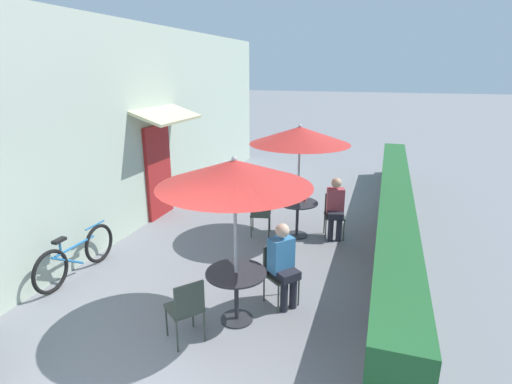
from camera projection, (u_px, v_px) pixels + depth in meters
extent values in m
cube|color=#B2C1AD|center=(163.00, 122.00, 9.34)|extent=(0.24, 11.82, 4.20)
cube|color=maroon|center=(159.00, 172.00, 9.07)|extent=(0.08, 0.96, 2.10)
cube|color=beige|center=(167.00, 114.00, 8.59)|extent=(0.78, 1.80, 0.30)
cube|color=gray|center=(392.00, 224.00, 8.24)|extent=(0.44, 10.82, 0.45)
cube|color=#235B2D|center=(395.00, 201.00, 8.09)|extent=(0.60, 10.28, 0.56)
cylinder|color=#28282D|center=(237.00, 319.00, 5.47)|extent=(0.44, 0.44, 0.02)
cylinder|color=#28282D|center=(236.00, 296.00, 5.37)|extent=(0.06, 0.06, 0.71)
cylinder|color=#28282D|center=(236.00, 273.00, 5.26)|extent=(0.81, 0.81, 0.02)
cylinder|color=#B7B7BC|center=(236.00, 246.00, 5.15)|extent=(0.04, 0.04, 2.19)
cone|color=red|center=(234.00, 173.00, 4.86)|extent=(1.94, 1.94, 0.33)
sphere|color=#B7B7BC|center=(234.00, 159.00, 4.81)|extent=(0.07, 0.07, 0.07)
cube|color=#384238|center=(184.00, 308.00, 4.96)|extent=(0.56, 0.56, 0.04)
cube|color=#384238|center=(190.00, 300.00, 4.74)|extent=(0.26, 0.31, 0.42)
cylinder|color=#384238|center=(193.00, 312.00, 5.26)|extent=(0.02, 0.02, 0.45)
cylinder|color=#384238|center=(166.00, 321.00, 5.07)|extent=(0.02, 0.02, 0.45)
cylinder|color=#384238|center=(204.00, 326.00, 4.97)|extent=(0.02, 0.02, 0.45)
cylinder|color=#384238|center=(177.00, 336.00, 4.78)|extent=(0.02, 0.02, 0.45)
cube|color=#384238|center=(281.00, 276.00, 5.72)|extent=(0.56, 0.56, 0.04)
cube|color=#384238|center=(274.00, 258.00, 5.81)|extent=(0.26, 0.31, 0.42)
cylinder|color=#384238|center=(278.00, 299.00, 5.55)|extent=(0.02, 0.02, 0.45)
cylinder|color=#384238|center=(299.00, 292.00, 5.74)|extent=(0.02, 0.02, 0.45)
cylinder|color=#384238|center=(264.00, 288.00, 5.84)|extent=(0.02, 0.02, 0.45)
cylinder|color=#384238|center=(284.00, 281.00, 6.03)|extent=(0.02, 0.02, 0.45)
cylinder|color=#23232D|center=(284.00, 296.00, 5.60)|extent=(0.11, 0.11, 0.47)
cylinder|color=#23232D|center=(293.00, 293.00, 5.68)|extent=(0.11, 0.11, 0.47)
cube|color=#23232D|center=(285.00, 273.00, 5.63)|extent=(0.47, 0.46, 0.12)
cube|color=teal|center=(281.00, 254.00, 5.64)|extent=(0.39, 0.40, 0.50)
sphere|color=beige|center=(282.00, 231.00, 5.52)|extent=(0.20, 0.20, 0.20)
cylinder|color=#28282D|center=(297.00, 235.00, 8.22)|extent=(0.44, 0.44, 0.02)
cylinder|color=#28282D|center=(297.00, 219.00, 8.12)|extent=(0.06, 0.06, 0.71)
cylinder|color=#28282D|center=(298.00, 203.00, 8.02)|extent=(0.81, 0.81, 0.02)
cylinder|color=#B7B7BC|center=(298.00, 185.00, 7.90)|extent=(0.04, 0.04, 2.19)
cone|color=red|center=(300.00, 135.00, 7.61)|extent=(1.94, 1.94, 0.33)
sphere|color=#B7B7BC|center=(300.00, 126.00, 7.56)|extent=(0.07, 0.07, 0.07)
cube|color=#384238|center=(334.00, 216.00, 8.03)|extent=(0.48, 0.48, 0.04)
cube|color=#384238|center=(334.00, 203.00, 8.14)|extent=(0.38, 0.11, 0.42)
cylinder|color=#384238|center=(326.00, 230.00, 7.94)|extent=(0.02, 0.02, 0.45)
cylinder|color=#384238|center=(344.00, 230.00, 7.91)|extent=(0.02, 0.02, 0.45)
cylinder|color=#384238|center=(324.00, 223.00, 8.28)|extent=(0.02, 0.02, 0.45)
cylinder|color=#384238|center=(342.00, 224.00, 8.25)|extent=(0.02, 0.02, 0.45)
cylinder|color=#23232D|center=(331.00, 229.00, 7.93)|extent=(0.11, 0.11, 0.47)
cylinder|color=#23232D|center=(339.00, 230.00, 7.91)|extent=(0.11, 0.11, 0.47)
cube|color=#23232D|center=(335.00, 214.00, 7.92)|extent=(0.37, 0.42, 0.12)
cube|color=#AD424C|center=(335.00, 200.00, 7.95)|extent=(0.38, 0.29, 0.50)
sphere|color=tan|center=(337.00, 183.00, 7.82)|extent=(0.20, 0.20, 0.20)
cube|color=#384238|center=(261.00, 214.00, 8.16)|extent=(0.48, 0.48, 0.04)
cube|color=#384238|center=(260.00, 207.00, 7.92)|extent=(0.38, 0.11, 0.42)
cylinder|color=#384238|center=(270.00, 221.00, 8.38)|extent=(0.02, 0.02, 0.45)
cylinder|color=#384238|center=(253.00, 221.00, 8.42)|extent=(0.02, 0.02, 0.45)
cylinder|color=#384238|center=(269.00, 228.00, 8.04)|extent=(0.02, 0.02, 0.45)
cylinder|color=#384238|center=(251.00, 227.00, 8.07)|extent=(0.02, 0.02, 0.45)
cylinder|color=#B73D3D|center=(304.00, 199.00, 8.07)|extent=(0.07, 0.07, 0.09)
torus|color=black|center=(99.00, 243.00, 7.04)|extent=(0.07, 0.69, 0.69)
torus|color=black|center=(51.00, 272.00, 6.05)|extent=(0.07, 0.69, 0.69)
cylinder|color=#236BA8|center=(75.00, 246.00, 6.49)|extent=(0.05, 0.85, 0.04)
cylinder|color=#236BA8|center=(68.00, 261.00, 6.37)|extent=(0.05, 0.62, 0.41)
cylinder|color=#236BA8|center=(60.00, 248.00, 6.19)|extent=(0.04, 0.04, 0.24)
cube|color=black|center=(59.00, 240.00, 6.15)|extent=(0.10, 0.22, 0.05)
cylinder|color=#236BA8|center=(95.00, 225.00, 6.89)|extent=(0.04, 0.46, 0.03)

